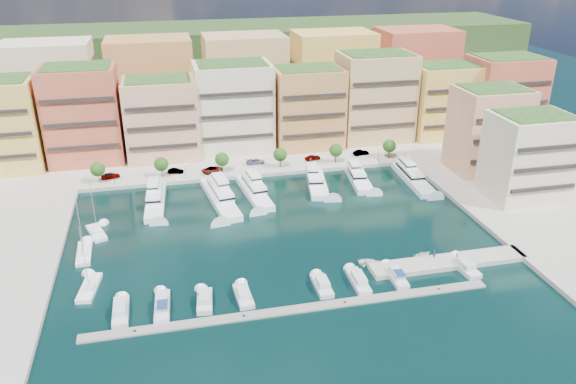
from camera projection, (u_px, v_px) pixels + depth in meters
name	position (u px, v px, depth m)	size (l,w,h in m)	color
ground	(277.00, 229.00, 124.39)	(400.00, 400.00, 0.00)	black
north_quay	(237.00, 140.00, 179.50)	(220.00, 64.00, 2.00)	#9E998E
east_quay	(546.00, 217.00, 129.88)	(34.00, 76.00, 2.00)	#9E998E
hillside	(220.00, 102.00, 222.17)	(240.00, 40.00, 58.00)	#253C18
south_pontoon	(295.00, 310.00, 97.12)	(72.00, 2.20, 0.35)	gray
finger_pier	(448.00, 264.00, 110.93)	(32.00, 5.00, 2.00)	#9E998E
apartment_1	(83.00, 114.00, 155.79)	(20.00, 16.50, 26.80)	#BD5E3F
apartment_2	(161.00, 118.00, 159.10)	(20.00, 15.50, 22.80)	#ECAF84
apartment_3	(233.00, 107.00, 164.53)	(22.00, 16.50, 25.80)	beige
apartment_4	(308.00, 107.00, 167.63)	(20.00, 15.50, 23.80)	#D98551
apartment_5	(375.00, 97.00, 173.26)	(22.00, 16.50, 26.80)	tan
apartment_6	(442.00, 101.00, 176.77)	(20.00, 15.50, 22.80)	#E9BD55
apartment_7	(503.00, 95.00, 178.65)	(22.00, 16.50, 24.80)	#BD5E3F
apartment_east_a	(488.00, 130.00, 149.70)	(18.00, 14.50, 22.80)	#ECAF84
apartment_east_b	(528.00, 156.00, 134.11)	(18.00, 14.50, 20.80)	beige
backblock_0	(52.00, 91.00, 172.43)	(26.00, 18.00, 30.00)	beige
backblock_1	(152.00, 86.00, 178.52)	(26.00, 18.00, 30.00)	#D98551
backblock_2	(245.00, 81.00, 184.61)	(26.00, 18.00, 30.00)	tan
backblock_3	(332.00, 77.00, 190.71)	(26.00, 18.00, 30.00)	#E9BD55
backblock_4	(414.00, 73.00, 196.80)	(26.00, 18.00, 30.00)	#BD5E3F
tree_0	(98.00, 169.00, 144.10)	(3.80, 3.80, 5.65)	#473323
tree_1	(161.00, 164.00, 147.35)	(3.80, 3.80, 5.65)	#473323
tree_2	(222.00, 159.00, 150.60)	(3.80, 3.80, 5.65)	#473323
tree_3	(280.00, 155.00, 153.85)	(3.80, 3.80, 5.65)	#473323
tree_4	(336.00, 150.00, 157.10)	(3.80, 3.80, 5.65)	#473323
tree_5	(389.00, 146.00, 160.35)	(3.80, 3.80, 5.65)	#473323
lamppost_0	(114.00, 175.00, 143.24)	(0.30, 0.30, 4.20)	black
lamppost_1	(185.00, 169.00, 146.90)	(0.30, 0.30, 4.20)	black
lamppost_2	(253.00, 163.00, 150.55)	(0.30, 0.30, 4.20)	black
lamppost_3	(317.00, 158.00, 154.21)	(0.30, 0.30, 4.20)	black
lamppost_4	(379.00, 153.00, 157.87)	(0.30, 0.30, 4.20)	black
yacht_1	(156.00, 199.00, 136.00)	(5.54, 20.85, 7.30)	white
yacht_2	(220.00, 196.00, 137.67)	(7.83, 24.63, 7.30)	white
yacht_3	(254.00, 190.00, 140.89)	(6.63, 21.04, 7.30)	white
yacht_4	(316.00, 182.00, 145.55)	(7.40, 18.09, 7.30)	white
yacht_5	(358.00, 177.00, 148.33)	(6.17, 16.92, 7.30)	white
yacht_6	(412.00, 176.00, 149.02)	(5.62, 22.13, 7.30)	white
cruiser_0	(121.00, 312.00, 95.73)	(2.68, 8.22, 2.55)	silver
cruiser_1	(162.00, 307.00, 97.11)	(2.99, 9.26, 2.66)	silver
cruiser_2	(205.00, 301.00, 98.65)	(3.35, 7.30, 2.55)	silver
cruiser_3	(244.00, 296.00, 100.05)	(2.99, 7.34, 2.55)	silver
cruiser_5	(322.00, 286.00, 103.01)	(2.61, 7.23, 2.55)	silver
cruiser_6	(358.00, 281.00, 104.42)	(2.70, 8.66, 2.55)	silver
cruiser_7	(396.00, 276.00, 105.92)	(2.71, 8.25, 2.66)	silver
cruiser_9	(465.00, 267.00, 108.85)	(3.40, 8.01, 2.55)	silver
sailboat_1	(84.00, 254.00, 114.00)	(3.16, 9.65, 13.20)	white
sailboat_0	(89.00, 288.00, 102.64)	(4.15, 9.39, 13.20)	white
sailboat_2	(97.00, 233.00, 121.94)	(5.21, 8.49, 13.20)	white
tender_1	(423.00, 253.00, 113.81)	(1.50, 1.73, 0.91)	beige
tender_0	(369.00, 262.00, 110.94)	(2.92, 4.09, 0.85)	white
tender_2	(423.00, 255.00, 113.31)	(2.85, 3.99, 0.83)	white
car_0	(110.00, 176.00, 147.88)	(1.93, 4.79, 1.63)	gray
car_1	(176.00, 171.00, 151.18)	(1.46, 4.18, 1.38)	gray
car_2	(213.00, 169.00, 151.87)	(2.64, 5.72, 1.59)	gray
car_3	(255.00, 161.00, 157.51)	(2.14, 5.26, 1.53)	gray
car_4	(313.00, 157.00, 160.31)	(1.85, 4.61, 1.57)	gray
car_5	(361.00, 153.00, 163.94)	(1.64, 4.69, 1.55)	gray
person_0	(434.00, 254.00, 110.95)	(0.65, 0.42, 1.77)	navy
person_1	(456.00, 257.00, 109.94)	(0.77, 0.60, 1.59)	#4A332C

